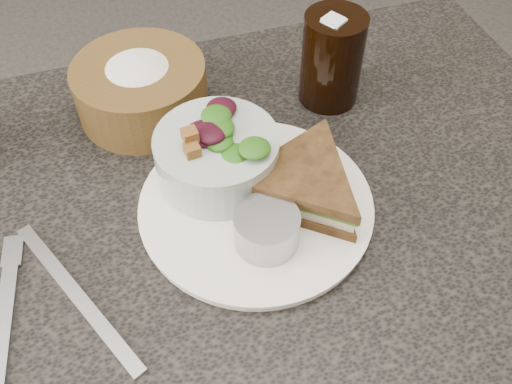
{
  "coord_description": "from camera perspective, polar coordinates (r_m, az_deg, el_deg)",
  "views": [
    {
      "loc": [
        -0.06,
        -0.36,
        1.26
      ],
      "look_at": [
        0.06,
        0.02,
        0.78
      ],
      "focal_mm": 40.0,
      "sensor_mm": 36.0,
      "label": 1
    }
  ],
  "objects": [
    {
      "name": "fork",
      "position": [
        0.62,
        -23.86,
        -11.54
      ],
      "size": [
        0.04,
        0.16,
        0.0
      ],
      "primitive_type": "cube",
      "rotation": [
        0.0,
        0.0,
        -0.14
      ],
      "color": "#A5A7AE",
      "rests_on": "dining_table"
    },
    {
      "name": "bread_basket",
      "position": [
        0.74,
        -11.56,
        10.78
      ],
      "size": [
        0.21,
        0.21,
        0.1
      ],
      "primitive_type": null,
      "rotation": [
        0.0,
        0.0,
        0.29
      ],
      "color": "brown",
      "rests_on": "dining_table"
    },
    {
      "name": "salad_bowl",
      "position": [
        0.64,
        -3.94,
        4.21
      ],
      "size": [
        0.17,
        0.17,
        0.08
      ],
      "primitive_type": null,
      "rotation": [
        0.0,
        0.0,
        -0.24
      ],
      "color": "#A8B3AD",
      "rests_on": "dinner_plate"
    },
    {
      "name": "sandwich",
      "position": [
        0.63,
        4.7,
        0.86
      ],
      "size": [
        0.24,
        0.24,
        0.05
      ],
      "primitive_type": null,
      "rotation": [
        0.0,
        0.0,
        -0.67
      ],
      "color": "brown",
      "rests_on": "dinner_plate"
    },
    {
      "name": "knife",
      "position": [
        0.61,
        -17.49,
        -9.83
      ],
      "size": [
        0.11,
        0.21,
        0.0
      ],
      "primitive_type": "cube",
      "rotation": [
        0.0,
        0.0,
        0.43
      ],
      "color": "#A0A1A1",
      "rests_on": "dining_table"
    },
    {
      "name": "dining_table",
      "position": [
        0.95,
        -3.33,
        -17.73
      ],
      "size": [
        1.0,
        0.7,
        0.75
      ],
      "primitive_type": "cube",
      "color": "black",
      "rests_on": "floor"
    },
    {
      "name": "orange_wedge",
      "position": [
        0.68,
        -1.92,
        5.14
      ],
      "size": [
        0.09,
        0.09,
        0.03
      ],
      "primitive_type": "cone",
      "rotation": [
        0.0,
        0.0,
        0.77
      ],
      "color": "#FF6214",
      "rests_on": "dinner_plate"
    },
    {
      "name": "dressing_ramekin",
      "position": [
        0.59,
        1.08,
        -3.77
      ],
      "size": [
        0.09,
        0.09,
        0.04
      ],
      "primitive_type": "cylinder",
      "rotation": [
        0.0,
        0.0,
        0.36
      ],
      "color": "#969696",
      "rests_on": "dinner_plate"
    },
    {
      "name": "cola_glass",
      "position": [
        0.75,
        7.64,
        13.39
      ],
      "size": [
        0.09,
        0.09,
        0.13
      ],
      "primitive_type": null,
      "rotation": [
        0.0,
        0.0,
        -0.11
      ],
      "color": "black",
      "rests_on": "dining_table"
    },
    {
      "name": "dinner_plate",
      "position": [
        0.64,
        0.0,
        -1.4
      ],
      "size": [
        0.26,
        0.26,
        0.01
      ],
      "primitive_type": "cylinder",
      "color": "white",
      "rests_on": "dining_table"
    }
  ]
}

